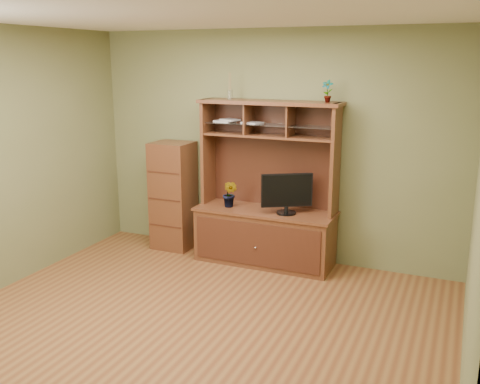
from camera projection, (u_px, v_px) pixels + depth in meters
The scene contains 8 objects.
room at pixel (191, 180), 4.54m from camera, with size 4.54×4.04×2.74m.
media_hutch at pixel (266, 220), 6.27m from camera, with size 1.66×0.61×1.90m.
monitor at pixel (287, 193), 6.00m from camera, with size 0.52×0.34×0.46m.
orchid_plant at pixel (230, 194), 6.29m from camera, with size 0.18×0.14×0.32m, color #27531C.
top_plant at pixel (327, 91), 5.72m from camera, with size 0.13×0.09×0.24m, color #2F5E21.
reed_diffuser at pixel (230, 89), 6.17m from camera, with size 0.06×0.06×0.31m.
magazines at pixel (235, 121), 6.23m from camera, with size 0.61×0.23×0.04m.
side_cabinet at pixel (173, 196), 6.75m from camera, with size 0.48×0.44×1.36m.
Camera 1 is at (2.14, -3.90, 2.35)m, focal length 40.00 mm.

